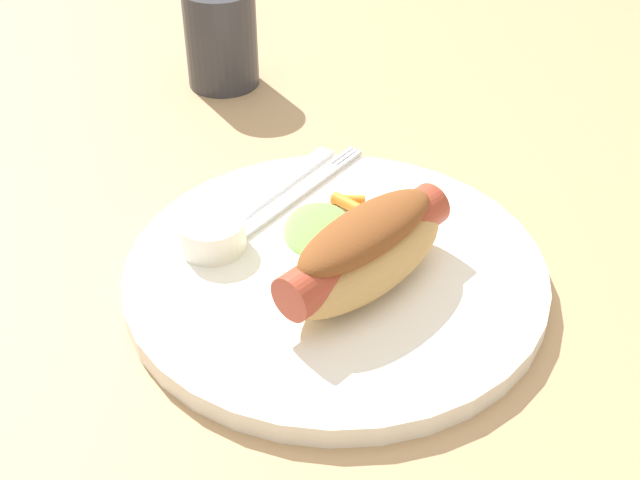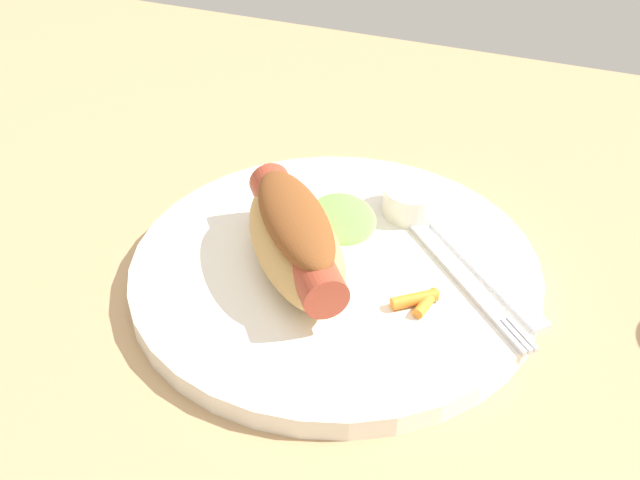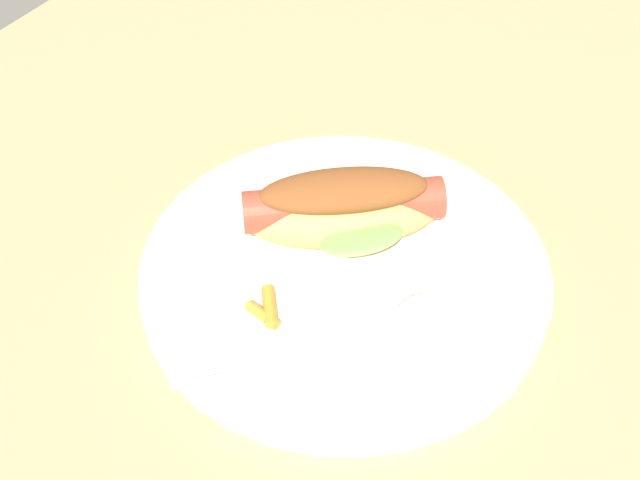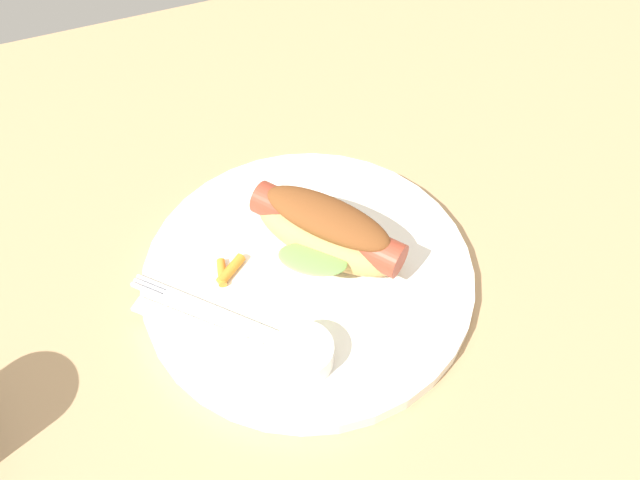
{
  "view_description": "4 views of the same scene",
  "coord_description": "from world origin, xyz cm",
  "px_view_note": "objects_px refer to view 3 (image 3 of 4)",
  "views": [
    {
      "loc": [
        44.88,
        -10.59,
        38.25
      ],
      "look_at": [
        0.03,
        -3.37,
        3.95
      ],
      "focal_mm": 46.69,
      "sensor_mm": 36.0,
      "label": 1
    },
    {
      "loc": [
        -15.74,
        43.62,
        40.52
      ],
      "look_at": [
        0.88,
        -1.44,
        4.17
      ],
      "focal_mm": 48.29,
      "sensor_mm": 36.0,
      "label": 2
    },
    {
      "loc": [
        -36.76,
        -22.1,
        46.05
      ],
      "look_at": [
        -1.49,
        -1.05,
        4.71
      ],
      "focal_mm": 47.34,
      "sensor_mm": 36.0,
      "label": 3
    },
    {
      "loc": [
        -11.88,
        -35.9,
        51.03
      ],
      "look_at": [
        1.59,
        -1.11,
        3.89
      ],
      "focal_mm": 38.18,
      "sensor_mm": 36.0,
      "label": 4
    }
  ],
  "objects_px": {
    "sauce_ramekin": "(430,333)",
    "fork": "(293,358)",
    "hot_dog": "(344,208)",
    "plate": "(347,268)",
    "knife": "(318,377)",
    "carrot_garnish": "(265,308)"
  },
  "relations": [
    {
      "from": "plate",
      "to": "sauce_ramekin",
      "type": "height_order",
      "value": "sauce_ramekin"
    },
    {
      "from": "knife",
      "to": "carrot_garnish",
      "type": "height_order",
      "value": "carrot_garnish"
    },
    {
      "from": "sauce_ramekin",
      "to": "plate",
      "type": "bearing_deg",
      "value": 65.09
    },
    {
      "from": "hot_dog",
      "to": "fork",
      "type": "distance_m",
      "value": 0.12
    },
    {
      "from": "sauce_ramekin",
      "to": "fork",
      "type": "distance_m",
      "value": 0.09
    },
    {
      "from": "plate",
      "to": "fork",
      "type": "distance_m",
      "value": 0.1
    },
    {
      "from": "plate",
      "to": "fork",
      "type": "bearing_deg",
      "value": -171.98
    },
    {
      "from": "plate",
      "to": "sauce_ramekin",
      "type": "bearing_deg",
      "value": -114.91
    },
    {
      "from": "hot_dog",
      "to": "fork",
      "type": "height_order",
      "value": "hot_dog"
    },
    {
      "from": "sauce_ramekin",
      "to": "fork",
      "type": "xyz_separation_m",
      "value": [
        -0.06,
        0.07,
        -0.01
      ]
    },
    {
      "from": "sauce_ramekin",
      "to": "carrot_garnish",
      "type": "relative_size",
      "value": 1.55
    },
    {
      "from": "hot_dog",
      "to": "carrot_garnish",
      "type": "height_order",
      "value": "hot_dog"
    },
    {
      "from": "carrot_garnish",
      "to": "knife",
      "type": "bearing_deg",
      "value": -115.38
    },
    {
      "from": "hot_dog",
      "to": "carrot_garnish",
      "type": "bearing_deg",
      "value": 46.6
    },
    {
      "from": "carrot_garnish",
      "to": "sauce_ramekin",
      "type": "bearing_deg",
      "value": -73.01
    },
    {
      "from": "plate",
      "to": "knife",
      "type": "relative_size",
      "value": 1.91
    },
    {
      "from": "hot_dog",
      "to": "plate",
      "type": "bearing_deg",
      "value": 89.46
    },
    {
      "from": "plate",
      "to": "carrot_garnish",
      "type": "bearing_deg",
      "value": 161.39
    },
    {
      "from": "sauce_ramekin",
      "to": "hot_dog",
      "type": "bearing_deg",
      "value": 59.28
    },
    {
      "from": "sauce_ramekin",
      "to": "carrot_garnish",
      "type": "xyz_separation_m",
      "value": [
        -0.03,
        0.11,
        -0.01
      ]
    },
    {
      "from": "hot_dog",
      "to": "sauce_ramekin",
      "type": "distance_m",
      "value": 0.12
    },
    {
      "from": "plate",
      "to": "sauce_ramekin",
      "type": "xyz_separation_m",
      "value": [
        -0.04,
        -0.08,
        0.02
      ]
    }
  ]
}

